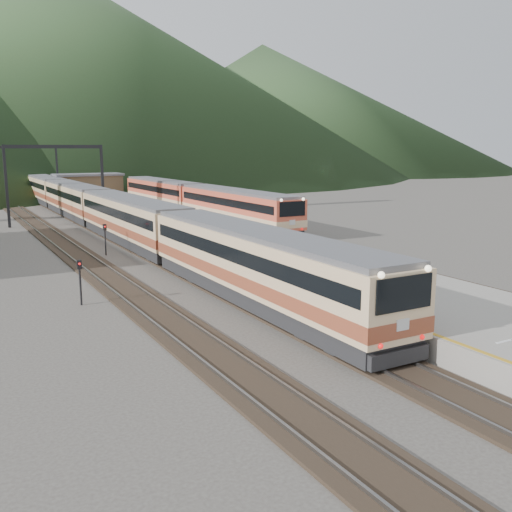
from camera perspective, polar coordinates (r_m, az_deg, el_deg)
track_main at (r=47.70m, az=-12.47°, el=1.33°), size 2.60×200.00×0.23m
track_far at (r=46.54m, az=-18.36°, el=0.81°), size 2.60×200.00×0.23m
track_second at (r=52.13m, az=-0.29°, el=2.37°), size 2.60×200.00×0.23m
platform at (r=47.70m, az=-5.34°, el=2.07°), size 8.00×100.00×1.00m
gantry_near at (r=61.10m, az=-19.42°, el=8.19°), size 9.55×0.25×8.00m
gantry_far at (r=85.82m, az=-22.39°, el=8.56°), size 9.55×0.25×8.00m
station_shed at (r=85.44m, az=-16.41°, el=6.89°), size 9.40×4.40×3.10m
hill_b at (r=240.97m, az=-19.52°, el=17.25°), size 220.00×220.00×75.00m
hill_c at (r=248.65m, az=0.63°, el=14.73°), size 160.00×160.00×50.00m
main_train at (r=56.82m, az=-15.44°, el=4.70°), size 3.00×82.17×3.66m
second_train at (r=64.04m, az=-6.21°, el=5.64°), size 2.95×40.22×3.61m
short_signal_b at (r=42.58m, az=-14.86°, el=2.02°), size 0.25×0.21×2.27m
short_signal_c at (r=29.29m, az=-17.20°, el=-1.94°), size 0.22×0.16×2.27m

